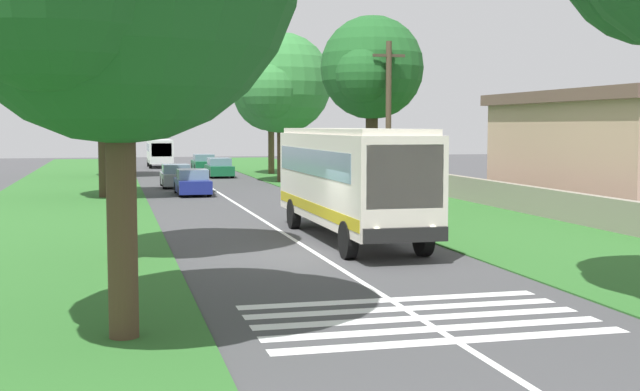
{
  "coord_description": "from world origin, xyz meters",
  "views": [
    {
      "loc": [
        -23.7,
        5.89,
        3.83
      ],
      "look_at": [
        2.14,
        -0.54,
        1.6
      ],
      "focal_mm": 47.04,
      "sensor_mm": 36.0,
      "label": 1
    }
  ],
  "objects_px": {
    "roadside_tree_left_1": "(99,65)",
    "roadside_tree_right_3": "(370,71)",
    "roadside_tree_left_3": "(103,81)",
    "roadside_tree_right_0": "(279,85)",
    "trailing_car_2": "(219,168)",
    "roadside_tree_right_1": "(269,95)",
    "coach_bus": "(349,176)",
    "trailing_car_3": "(204,163)",
    "trailing_minibus_0": "(160,151)",
    "utility_pole": "(388,125)",
    "trailing_car_1": "(176,176)",
    "trailing_car_0": "(192,183)",
    "roadside_building": "(635,149)"
  },
  "relations": [
    {
      "from": "trailing_car_2",
      "to": "coach_bus",
      "type": "bearing_deg",
      "value": 179.93
    },
    {
      "from": "trailing_minibus_0",
      "to": "trailing_car_3",
      "type": "bearing_deg",
      "value": -156.0
    },
    {
      "from": "utility_pole",
      "to": "trailing_car_2",
      "type": "bearing_deg",
      "value": 7.3
    },
    {
      "from": "trailing_car_2",
      "to": "roadside_tree_left_3",
      "type": "distance_m",
      "value": 10.72
    },
    {
      "from": "trailing_car_2",
      "to": "roadside_tree_left_3",
      "type": "relative_size",
      "value": 0.41
    },
    {
      "from": "trailing_minibus_0",
      "to": "utility_pole",
      "type": "relative_size",
      "value": 0.82
    },
    {
      "from": "coach_bus",
      "to": "roadside_building",
      "type": "bearing_deg",
      "value": -64.97
    },
    {
      "from": "trailing_minibus_0",
      "to": "utility_pole",
      "type": "distance_m",
      "value": 44.87
    },
    {
      "from": "trailing_car_0",
      "to": "roadside_tree_left_3",
      "type": "distance_m",
      "value": 19.69
    },
    {
      "from": "roadside_tree_right_1",
      "to": "roadside_tree_right_3",
      "type": "relative_size",
      "value": 1.07
    },
    {
      "from": "utility_pole",
      "to": "roadside_building",
      "type": "bearing_deg",
      "value": -87.37
    },
    {
      "from": "trailing_car_2",
      "to": "roadside_building",
      "type": "distance_m",
      "value": 32.18
    },
    {
      "from": "trailing_car_3",
      "to": "utility_pole",
      "type": "distance_m",
      "value": 37.33
    },
    {
      "from": "roadside_tree_left_3",
      "to": "roadside_tree_right_0",
      "type": "xyz_separation_m",
      "value": [
        -8.84,
        -11.5,
        -0.63
      ]
    },
    {
      "from": "trailing_car_0",
      "to": "roadside_tree_left_3",
      "type": "bearing_deg",
      "value": 14.93
    },
    {
      "from": "roadside_tree_left_1",
      "to": "roadside_tree_right_3",
      "type": "xyz_separation_m",
      "value": [
        -9.4,
        -11.89,
        -0.73
      ]
    },
    {
      "from": "trailing_car_0",
      "to": "roadside_tree_right_1",
      "type": "height_order",
      "value": "roadside_tree_right_1"
    },
    {
      "from": "roadside_tree_left_1",
      "to": "roadside_tree_right_3",
      "type": "distance_m",
      "value": 15.18
    },
    {
      "from": "coach_bus",
      "to": "roadside_tree_right_1",
      "type": "distance_m",
      "value": 38.87
    },
    {
      "from": "roadside_tree_left_3",
      "to": "roadside_tree_right_3",
      "type": "xyz_separation_m",
      "value": [
        -28.11,
        -11.85,
        -0.86
      ]
    },
    {
      "from": "roadside_tree_left_3",
      "to": "roadside_tree_right_0",
      "type": "relative_size",
      "value": 1.05
    },
    {
      "from": "roadside_tree_right_1",
      "to": "roadside_tree_right_3",
      "type": "xyz_separation_m",
      "value": [
        -28.92,
        0.75,
        0.09
      ]
    },
    {
      "from": "roadside_tree_right_3",
      "to": "trailing_car_1",
      "type": "bearing_deg",
      "value": 24.67
    },
    {
      "from": "roadside_tree_left_1",
      "to": "roadside_tree_right_1",
      "type": "height_order",
      "value": "roadside_tree_left_1"
    },
    {
      "from": "coach_bus",
      "to": "roadside_tree_left_1",
      "type": "relative_size",
      "value": 1.03
    },
    {
      "from": "trailing_car_1",
      "to": "roadside_tree_left_3",
      "type": "distance_m",
      "value": 14.14
    },
    {
      "from": "roadside_tree_left_3",
      "to": "roadside_building",
      "type": "bearing_deg",
      "value": -141.3
    },
    {
      "from": "trailing_car_1",
      "to": "roadside_tree_left_3",
      "type": "height_order",
      "value": "roadside_tree_left_3"
    },
    {
      "from": "trailing_car_1",
      "to": "trailing_car_2",
      "type": "distance_m",
      "value": 10.3
    },
    {
      "from": "trailing_car_2",
      "to": "roadside_tree_right_3",
      "type": "height_order",
      "value": "roadside_tree_right_3"
    },
    {
      "from": "trailing_car_1",
      "to": "utility_pole",
      "type": "bearing_deg",
      "value": -158.28
    },
    {
      "from": "trailing_car_2",
      "to": "roadside_tree_right_3",
      "type": "distance_m",
      "value": 26.71
    },
    {
      "from": "coach_bus",
      "to": "roadside_tree_right_1",
      "type": "bearing_deg",
      "value": -6.54
    },
    {
      "from": "trailing_minibus_0",
      "to": "roadside_tree_left_3",
      "type": "distance_m",
      "value": 15.4
    },
    {
      "from": "trailing_car_1",
      "to": "trailing_minibus_0",
      "type": "distance_m",
      "value": 25.34
    },
    {
      "from": "trailing_car_0",
      "to": "trailing_car_1",
      "type": "relative_size",
      "value": 1.0
    },
    {
      "from": "trailing_car_1",
      "to": "trailing_car_2",
      "type": "bearing_deg",
      "value": -22.19
    },
    {
      "from": "coach_bus",
      "to": "trailing_car_3",
      "type": "distance_m",
      "value": 43.9
    },
    {
      "from": "trailing_car_0",
      "to": "trailing_minibus_0",
      "type": "bearing_deg",
      "value": 0.05
    },
    {
      "from": "trailing_car_0",
      "to": "trailing_car_2",
      "type": "xyz_separation_m",
      "value": [
        15.72,
        -3.45,
        0.0
      ]
    },
    {
      "from": "roadside_tree_right_0",
      "to": "coach_bus",
      "type": "bearing_deg",
      "value": 173.44
    },
    {
      "from": "roadside_tree_right_0",
      "to": "trailing_car_0",
      "type": "bearing_deg",
      "value": 143.69
    },
    {
      "from": "roadside_tree_right_1",
      "to": "utility_pole",
      "type": "xyz_separation_m",
      "value": [
        -31.52,
        0.71,
        -2.36
      ]
    },
    {
      "from": "roadside_tree_left_1",
      "to": "trailing_car_0",
      "type": "bearing_deg",
      "value": -81.31
    },
    {
      "from": "trailing_car_0",
      "to": "roadside_tree_right_1",
      "type": "distance_m",
      "value": 21.08
    },
    {
      "from": "trailing_car_1",
      "to": "roadside_tree_right_0",
      "type": "bearing_deg",
      "value": -67.62
    },
    {
      "from": "roadside_tree_right_1",
      "to": "roadside_tree_left_3",
      "type": "bearing_deg",
      "value": 93.7
    },
    {
      "from": "coach_bus",
      "to": "trailing_car_3",
      "type": "relative_size",
      "value": 2.6
    },
    {
      "from": "roadside_tree_right_1",
      "to": "utility_pole",
      "type": "distance_m",
      "value": 31.61
    },
    {
      "from": "trailing_car_0",
      "to": "roadside_building",
      "type": "height_order",
      "value": "roadside_building"
    }
  ]
}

